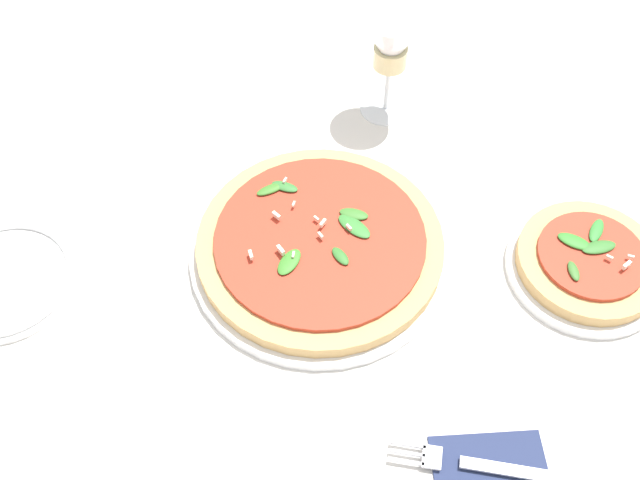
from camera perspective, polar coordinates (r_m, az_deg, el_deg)
name	(u,v)px	position (r m, az deg, el deg)	size (l,w,h in m)	color
ground_plane	(326,231)	(0.94, 0.44, 0.70)	(6.00, 6.00, 0.00)	silver
pizza_arugula_main	(320,246)	(0.91, 0.00, -0.49)	(0.32, 0.32, 0.05)	white
pizza_personal_side	(588,263)	(0.95, 19.73, -1.68)	(0.19, 0.19, 0.05)	white
wine_glass	(391,47)	(1.02, 5.44, 14.46)	(0.08, 0.08, 0.16)	white
napkin	(490,469)	(0.81, 12.86, -16.64)	(0.12, 0.09, 0.01)	navy
fork	(484,466)	(0.81, 12.40, -16.46)	(0.19, 0.08, 0.00)	silver
side_plate_white	(4,280)	(0.97, -22.92, -2.83)	(0.17, 0.17, 0.02)	white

